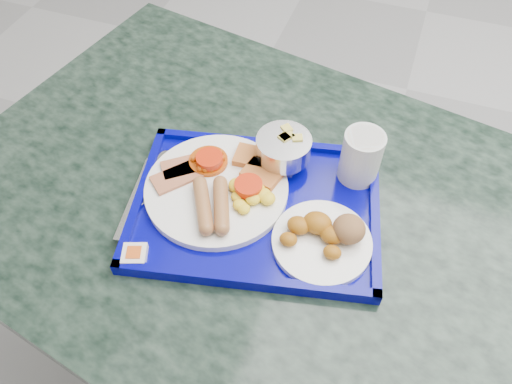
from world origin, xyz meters
TOP-DOWN VIEW (x-y plane):
  - table at (-0.87, -0.71)m, footprint 1.36×1.04m
  - tray at (-0.90, -0.73)m, footprint 0.49×0.40m
  - main_plate at (-0.97, -0.72)m, footprint 0.26×0.26m
  - bread_plate at (-0.76, -0.76)m, footprint 0.17×0.17m
  - fruit_bowl at (-0.88, -0.62)m, footprint 0.10×0.10m
  - juice_cup at (-0.75, -0.60)m, footprint 0.07×0.07m
  - spoon at (-1.10, -0.71)m, footprint 0.05×0.18m
  - knife at (-1.11, -0.78)m, footprint 0.04×0.18m
  - jam_packet at (-1.05, -0.89)m, footprint 0.05×0.05m

SIDE VIEW (x-z plane):
  - table at x=-0.87m, z-range 0.19..0.95m
  - tray at x=-0.90m, z-range 0.76..0.79m
  - knife at x=-1.11m, z-range 0.78..0.78m
  - spoon at x=-1.10m, z-range 0.78..0.79m
  - jam_packet at x=-1.05m, z-range 0.78..0.79m
  - main_plate at x=-0.97m, z-range 0.77..0.81m
  - bread_plate at x=-0.76m, z-range 0.77..0.82m
  - fruit_bowl at x=-0.88m, z-range 0.79..0.86m
  - juice_cup at x=-0.75m, z-range 0.78..0.88m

